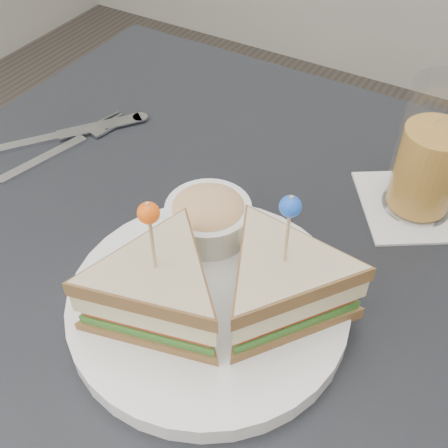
% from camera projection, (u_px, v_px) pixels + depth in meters
% --- Properties ---
extents(table, '(0.80, 0.80, 0.75)m').
position_uv_depth(table, '(212.00, 306.00, 0.63)').
color(table, black).
rests_on(table, ground).
extents(plate_meal, '(0.32, 0.32, 0.15)m').
position_uv_depth(plate_meal, '(216.00, 283.00, 0.50)').
color(plate_meal, white).
rests_on(plate_meal, table).
extents(cutlery_fork, '(0.06, 0.19, 0.01)m').
position_uv_depth(cutlery_fork, '(72.00, 143.00, 0.72)').
color(cutlery_fork, silver).
rests_on(cutlery_fork, table).
extents(cutlery_knife, '(0.14, 0.17, 0.01)m').
position_uv_depth(cutlery_knife, '(65.00, 135.00, 0.73)').
color(cutlery_knife, silver).
rests_on(cutlery_knife, table).
extents(drink_set, '(0.17, 0.17, 0.15)m').
position_uv_depth(drink_set, '(431.00, 158.00, 0.59)').
color(drink_set, white).
rests_on(drink_set, table).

